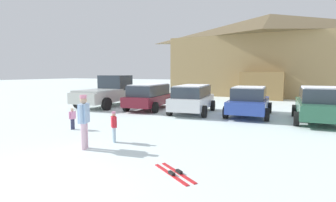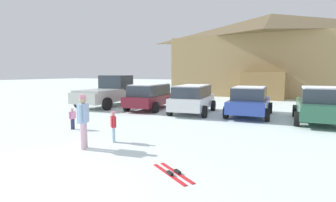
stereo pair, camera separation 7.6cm
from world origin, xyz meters
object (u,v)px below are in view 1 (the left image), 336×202
parked_maroon_van (150,96)px  pickup_truck (109,92)px  skier_child_in_red_jacket (114,125)px  skier_child_in_pink_snowsuit (72,117)px  pair_of_skis (175,173)px  parked_blue_hatchback (249,101)px  ski_lodge (269,54)px  parked_white_suv (192,98)px  parked_green_coupe (320,105)px  skier_adult_in_blue_parka (84,119)px

parked_maroon_van → pickup_truck: bearing=176.7°
parked_maroon_van → skier_child_in_red_jacket: 8.06m
skier_child_in_pink_snowsuit → pair_of_skis: skier_child_in_pink_snowsuit is taller
parked_blue_hatchback → skier_child_in_red_jacket: 8.24m
parked_maroon_van → skier_child_in_red_jacket: (2.94, -7.49, -0.29)m
ski_lodge → pickup_truck: 17.59m
parked_blue_hatchback → pair_of_skis: (-0.21, -9.23, -0.79)m
parked_maroon_van → parked_white_suv: (3.04, -0.31, 0.00)m
skier_child_in_red_jacket → pair_of_skis: (2.99, -1.64, -0.57)m
parked_green_coupe → pair_of_skis: size_ratio=3.29×
parked_green_coupe → skier_adult_in_blue_parka: parked_green_coupe is taller
parked_maroon_van → parked_white_suv: parked_white_suv is taller
parked_blue_hatchback → pickup_truck: 9.56m
pair_of_skis → parked_green_coupe: bearing=68.2°
parked_maroon_van → pair_of_skis: size_ratio=3.33×
ski_lodge → parked_green_coupe: 16.11m
skier_child_in_pink_snowsuit → pair_of_skis: (5.78, -2.52, -0.48)m
parked_green_coupe → pair_of_skis: parked_green_coupe is taller
ski_lodge → skier_adult_in_blue_parka: bearing=-97.6°
pickup_truck → skier_child_in_red_jacket: pickup_truck is taller
parked_green_coupe → skier_child_in_pink_snowsuit: bearing=-146.2°
ski_lodge → pair_of_skis: bearing=-89.5°
pickup_truck → skier_adult_in_blue_parka: pickup_truck is taller
parked_blue_hatchback → pair_of_skis: 9.27m
parked_white_suv → skier_child_in_pink_snowsuit: size_ratio=5.02×
skier_adult_in_blue_parka → skier_child_in_pink_snowsuit: (-2.46, 1.90, -0.44)m
ski_lodge → skier_child_in_pink_snowsuit: (-5.56, -21.51, -3.72)m
parked_white_suv → pickup_truck: (-6.45, 0.51, 0.11)m
parked_green_coupe → skier_adult_in_blue_parka: (-6.81, -8.09, 0.09)m
ski_lodge → skier_adult_in_blue_parka: 23.84m
parked_white_suv → pickup_truck: pickup_truck is taller
ski_lodge → parked_maroon_van: size_ratio=4.31×
parked_white_suv → pickup_truck: size_ratio=0.83×
parked_white_suv → parked_blue_hatchback: 3.13m
pickup_truck → parked_white_suv: bearing=-4.5°
parked_blue_hatchback → skier_child_in_pink_snowsuit: parked_blue_hatchback is taller
parked_blue_hatchback → skier_child_in_red_jacket: size_ratio=4.22×
parked_white_suv → pair_of_skis: bearing=-71.8°
ski_lodge → parked_maroon_van: (-5.72, -14.89, -3.35)m
ski_lodge → parked_maroon_van: ski_lodge is taller
parked_maroon_van → skier_child_in_red_jacket: size_ratio=4.28×
parked_green_coupe → pickup_truck: 12.84m
parked_white_suv → skier_child_in_pink_snowsuit: bearing=-114.6°
skier_adult_in_blue_parka → parked_white_suv: bearing=87.0°
parked_blue_hatchback → skier_adult_in_blue_parka: 9.31m
parked_maroon_van → pair_of_skis: parked_maroon_van is taller
skier_child_in_pink_snowsuit → skier_adult_in_blue_parka: bearing=-37.6°
ski_lodge → parked_green_coupe: (3.70, -15.31, -3.37)m
pair_of_skis → parked_maroon_van: bearing=123.0°
parked_white_suv → parked_blue_hatchback: (3.11, 0.40, -0.07)m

